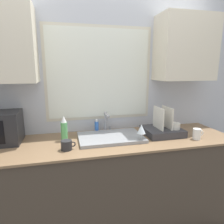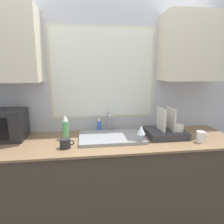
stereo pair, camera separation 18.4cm
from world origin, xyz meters
The scene contains 11 objects.
countertop centered at (0.00, 0.34, 0.45)m, with size 2.53×0.70×0.91m.
wall_back centered at (0.00, 0.66, 1.41)m, with size 6.00×0.38×2.60m.
sink_basin centered at (0.05, 0.36, 0.92)m, with size 0.62×0.41×0.03m.
faucet centered at (0.05, 0.57, 1.04)m, with size 0.08×0.16×0.22m.
microwave centered at (-0.99, 0.48, 1.05)m, with size 0.41×0.31×0.29m.
dish_rack centered at (0.61, 0.35, 0.96)m, with size 0.38×0.34×0.29m.
spray_bottle centered at (-0.39, 0.41, 1.02)m, with size 0.06×0.06×0.24m.
soap_bottle centered at (-0.05, 0.58, 0.97)m, with size 0.04×0.04×0.15m.
mug_near_sink centered at (-0.37, 0.18, 0.95)m, with size 0.12×0.09×0.08m.
wine_glass centered at (0.30, 0.19, 1.03)m, with size 0.08×0.08×0.17m.
mug_by_rack centered at (0.86, 0.15, 0.96)m, with size 0.11×0.08×0.10m.
Camera 2 is at (-0.20, -1.48, 1.58)m, focal length 32.00 mm.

